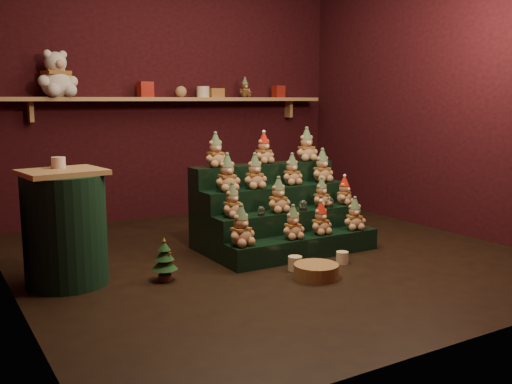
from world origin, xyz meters
TOP-DOWN VIEW (x-y plane):
  - ground at (0.00, 0.00)m, footprint 4.00×4.00m
  - back_wall at (0.00, 2.05)m, footprint 4.00×0.10m
  - front_wall at (0.00, -2.05)m, footprint 4.00×0.10m
  - right_wall at (2.05, 0.00)m, footprint 0.10×4.00m
  - back_shelf at (0.00, 1.87)m, footprint 3.60×0.26m
  - riser_tier_front at (0.22, -0.20)m, footprint 1.40×0.22m
  - riser_tier_midfront at (0.22, 0.02)m, footprint 1.40×0.22m
  - riser_tier_midback at (0.22, 0.24)m, footprint 1.40×0.22m
  - riser_tier_back at (0.22, 0.46)m, footprint 1.40×0.22m
  - teddy_0 at (-0.38, -0.19)m, footprint 0.26×0.24m
  - teddy_1 at (0.09, -0.21)m, footprint 0.20×0.19m
  - teddy_2 at (0.38, -0.20)m, footprint 0.20×0.18m
  - teddy_3 at (0.74, -0.21)m, footprint 0.24×0.23m
  - teddy_4 at (-0.33, 0.04)m, footprint 0.22×0.20m
  - teddy_5 at (0.10, 0.01)m, footprint 0.21×0.19m
  - teddy_6 at (0.56, 0.03)m, footprint 0.19×0.17m
  - teddy_7 at (0.81, 0.02)m, footprint 0.23×0.22m
  - teddy_8 at (-0.27, 0.23)m, footprint 0.23×0.21m
  - teddy_9 at (-0.00, 0.24)m, footprint 0.22×0.20m
  - teddy_10 at (0.40, 0.26)m, footprint 0.20×0.18m
  - teddy_11 at (0.74, 0.26)m, footprint 0.22×0.20m
  - teddy_12 at (-0.27, 0.45)m, footprint 0.21×0.19m
  - teddy_13 at (0.24, 0.48)m, footprint 0.22×0.21m
  - teddy_14 at (0.70, 0.46)m, footprint 0.24×0.22m
  - snow_globe_a at (-0.10, -0.04)m, footprint 0.06×0.06m
  - snow_globe_b at (0.31, -0.04)m, footprint 0.07×0.07m
  - snow_globe_c at (0.60, -0.04)m, footprint 0.06×0.06m
  - side_table at (-1.63, 0.11)m, footprint 0.59×0.57m
  - table_ornament at (-1.63, 0.21)m, footprint 0.10×0.10m
  - mini_christmas_tree at (-1.01, -0.18)m, footprint 0.19×0.19m
  - mug_left at (-0.06, -0.46)m, footprint 0.11×0.11m
  - mug_right at (0.37, -0.50)m, footprint 0.10×0.10m
  - wicker_basket at (-0.03, -0.69)m, footprint 0.44×0.44m
  - white_bear at (-1.27, 1.84)m, footprint 0.46×0.44m
  - brown_bear at (0.82, 1.84)m, footprint 0.16×0.14m
  - gift_tin_red_a at (-0.37, 1.85)m, footprint 0.14×0.14m
  - gift_tin_cream at (0.30, 1.85)m, footprint 0.14×0.14m
  - gift_tin_red_b at (1.29, 1.85)m, footprint 0.12×0.12m
  - shelf_plush_ball at (0.03, 1.85)m, footprint 0.12×0.12m
  - scarf_gift_box at (0.46, 1.85)m, footprint 0.16×0.10m

SIDE VIEW (x-z plane):
  - ground at x=0.00m, z-range 0.00..0.00m
  - mug_right at x=0.37m, z-range 0.00..0.10m
  - wicker_basket at x=-0.03m, z-range 0.00..0.10m
  - mug_left at x=-0.06m, z-range 0.00..0.11m
  - riser_tier_front at x=0.22m, z-range 0.00..0.18m
  - mini_christmas_tree at x=-1.01m, z-range 0.00..0.32m
  - riser_tier_midfront at x=0.22m, z-range 0.00..0.36m
  - riser_tier_midback at x=0.22m, z-range 0.00..0.54m
  - teddy_1 at x=0.09m, z-range 0.18..0.45m
  - teddy_2 at x=0.38m, z-range 0.18..0.45m
  - teddy_3 at x=0.74m, z-range 0.18..0.46m
  - teddy_0 at x=-0.38m, z-range 0.18..0.49m
  - riser_tier_back at x=0.22m, z-range 0.00..0.72m
  - snow_globe_a at x=-0.10m, z-range 0.36..0.44m
  - snow_globe_c at x=0.60m, z-range 0.36..0.45m
  - side_table at x=-1.63m, z-range 0.00..0.81m
  - snow_globe_b at x=0.31m, z-range 0.36..0.45m
  - teddy_7 at x=0.81m, z-range 0.36..0.61m
  - teddy_6 at x=0.56m, z-range 0.36..0.61m
  - teddy_4 at x=-0.33m, z-range 0.36..0.63m
  - teddy_5 at x=0.10m, z-range 0.36..0.65m
  - teddy_10 at x=0.40m, z-range 0.54..0.81m
  - teddy_9 at x=0.00m, z-range 0.54..0.83m
  - teddy_11 at x=0.74m, z-range 0.54..0.84m
  - teddy_8 at x=-0.27m, z-range 0.54..0.84m
  - table_ornament at x=-1.63m, z-range 0.82..0.90m
  - teddy_13 at x=0.24m, z-range 0.72..1.00m
  - teddy_12 at x=-0.27m, z-range 0.72..1.01m
  - teddy_14 at x=0.70m, z-range 0.72..1.02m
  - back_shelf at x=0.00m, z-range 1.17..1.41m
  - scarf_gift_box at x=0.46m, z-range 1.32..1.42m
  - gift_tin_cream at x=0.30m, z-range 1.32..1.44m
  - shelf_plush_ball at x=0.03m, z-range 1.32..1.44m
  - gift_tin_red_b at x=1.29m, z-range 1.32..1.46m
  - back_wall at x=0.00m, z-range 0.00..2.80m
  - front_wall at x=0.00m, z-range 0.00..2.80m
  - right_wall at x=2.05m, z-range 0.00..2.80m
  - gift_tin_red_a at x=-0.37m, z-range 1.32..1.48m
  - brown_bear at x=0.82m, z-range 1.32..1.54m
  - white_bear at x=-1.27m, z-range 1.32..1.87m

